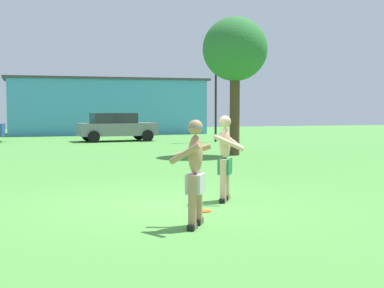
{
  "coord_description": "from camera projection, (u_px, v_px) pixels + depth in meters",
  "views": [
    {
      "loc": [
        -2.59,
        -10.03,
        1.88
      ],
      "look_at": [
        0.61,
        0.27,
        1.16
      ],
      "focal_mm": 50.74,
      "sensor_mm": 36.0,
      "label": 1
    }
  ],
  "objects": [
    {
      "name": "ground_plane",
      "position": [
        166.0,
        205.0,
        10.45
      ],
      "size": [
        80.0,
        80.0,
        0.0
      ],
      "primitive_type": "plane",
      "color": "#4C8E3D"
    },
    {
      "name": "player_with_cap",
      "position": [
        195.0,
        168.0,
        8.5
      ],
      "size": [
        0.77,
        0.77,
        1.71
      ],
      "color": "black",
      "rests_on": "ground_plane"
    },
    {
      "name": "player_in_green",
      "position": [
        225.0,
        156.0,
        10.86
      ],
      "size": [
        0.74,
        0.74,
        1.72
      ],
      "color": "black",
      "rests_on": "ground_plane"
    },
    {
      "name": "frisbee",
      "position": [
        204.0,
        211.0,
        9.82
      ],
      "size": [
        0.26,
        0.26,
        0.03
      ],
      "primitive_type": "cylinder",
      "color": "orange",
      "rests_on": "ground_plane"
    },
    {
      "name": "car_gray_far_end",
      "position": [
        116.0,
        126.0,
        30.39
      ],
      "size": [
        4.42,
        2.29,
        1.58
      ],
      "color": "slate",
      "rests_on": "ground_plane"
    },
    {
      "name": "lamp_post",
      "position": [
        216.0,
        81.0,
        29.65
      ],
      "size": [
        0.6,
        0.24,
        5.35
      ],
      "color": "black",
      "rests_on": "ground_plane"
    },
    {
      "name": "outbuilding_behind_lot",
      "position": [
        106.0,
        106.0,
        39.47
      ],
      "size": [
        14.17,
        5.71,
        3.97
      ],
      "color": "#4C9ED1",
      "rests_on": "ground_plane"
    },
    {
      "name": "tree_left_field",
      "position": [
        235.0,
        51.0,
        21.23
      ],
      "size": [
        2.54,
        2.54,
        5.43
      ],
      "color": "#4C3823",
      "rests_on": "ground_plane"
    }
  ]
}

